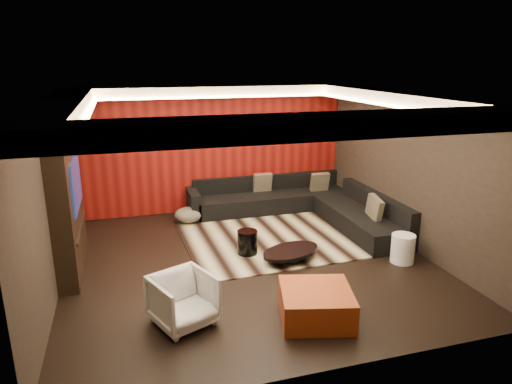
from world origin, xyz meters
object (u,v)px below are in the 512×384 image
object	(u,v)px
drum_stool	(247,242)
orange_ottoman	(316,304)
sectional_sofa	(303,206)
white_side_table	(403,248)
armchair	(184,300)
coffee_table	(291,255)

from	to	relation	value
drum_stool	orange_ottoman	world-z (taller)	drum_stool
orange_ottoman	drum_stool	bearing A→B (deg)	98.01
drum_stool	orange_ottoman	size ratio (longest dim) A/B	0.46
drum_stool	sectional_sofa	distance (m)	2.30
white_side_table	orange_ottoman	xyz separation A→B (m)	(-2.13, -1.21, -0.04)
armchair	white_side_table	bearing A→B (deg)	-10.28
orange_ottoman	armchair	world-z (taller)	armchair
armchair	sectional_sofa	bearing A→B (deg)	25.80
coffee_table	orange_ottoman	size ratio (longest dim) A/B	1.19
orange_ottoman	white_side_table	bearing A→B (deg)	29.58
white_side_table	sectional_sofa	world-z (taller)	sectional_sofa
sectional_sofa	white_side_table	bearing A→B (deg)	-73.71
drum_stool	orange_ottoman	bearing A→B (deg)	-81.99
armchair	drum_stool	bearing A→B (deg)	31.29
coffee_table	drum_stool	world-z (taller)	drum_stool
drum_stool	sectional_sofa	size ratio (longest dim) A/B	0.12
white_side_table	drum_stool	bearing A→B (deg)	156.63
white_side_table	orange_ottoman	distance (m)	2.45
coffee_table	drum_stool	bearing A→B (deg)	143.11
white_side_table	sectional_sofa	bearing A→B (deg)	106.29
drum_stool	armchair	xyz separation A→B (m)	(-1.38, -1.90, 0.11)
drum_stool	white_side_table	bearing A→B (deg)	-23.37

